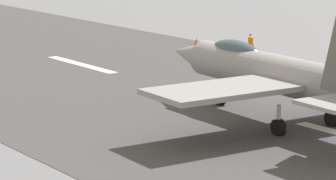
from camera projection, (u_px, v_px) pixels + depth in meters
The scene contains 3 objects.
fighter_jet at pixel (282, 74), 40.29m from camera, with size 16.86×14.92×5.58m.
crew_person at pixel (250, 45), 59.98m from camera, with size 0.61×0.47×1.68m.
marker_cone_far at pixel (196, 42), 65.70m from camera, with size 0.44×0.44×0.55m, color orange.
Camera 1 is at (-24.57, 28.27, 9.50)m, focal length 92.86 mm.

